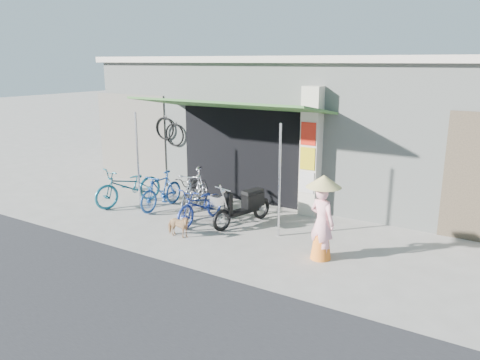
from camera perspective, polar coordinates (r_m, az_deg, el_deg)
The scene contains 14 objects.
ground at distance 9.69m, azimuth -2.13°, elevation -7.15°, with size 80.00×80.00×0.00m, color #9C968D.
road_strip at distance 6.85m, azimuth -24.83°, elevation -18.27°, with size 80.00×6.00×0.01m, color #2E2E30.
bicycle_shop at distance 13.65m, azimuth 9.88°, elevation 6.92°, with size 12.30×5.30×3.66m.
shop_pillar at distance 10.96m, azimuth 8.70°, elevation 3.40°, with size 0.42×0.44×3.00m.
awning at distance 10.92m, azimuth -1.42°, elevation 8.91°, with size 4.60×1.88×2.72m.
neighbour_left at distance 14.40m, azimuth -13.05°, elevation 4.99°, with size 2.60×0.06×2.60m, color #6B665B.
bike_teal at distance 12.09m, azimuth -13.40°, elevation -0.72°, with size 0.65×1.85×0.97m, color #196074.
bike_blue at distance 11.63m, azimuth -9.58°, elevation -1.29°, with size 0.43×1.51×0.91m, color #214D9A.
bike_black at distance 11.56m, azimuth -5.80°, elevation -1.43°, with size 0.56×1.61×0.84m, color black.
bike_silver at distance 11.02m, azimuth -5.50°, elevation -1.50°, with size 0.52×1.83×1.10m, color #BCBAC0.
bike_navy at distance 10.53m, azimuth -4.80°, elevation -3.01°, with size 0.55×1.59×0.84m, color navy.
street_dog at distance 9.76m, azimuth -7.58°, elevation -5.57°, with size 0.26×0.58×0.49m, color tan.
moped at distance 10.36m, azimuth 0.46°, elevation -3.16°, with size 0.66×1.65×0.95m.
nun at distance 8.60m, azimuth 10.00°, elevation -4.51°, with size 0.64×0.64×1.59m.
Camera 1 is at (5.06, -7.47, 3.55)m, focal length 35.00 mm.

